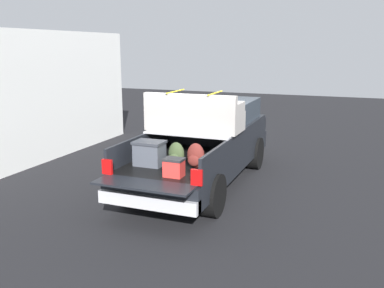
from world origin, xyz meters
name	(u,v)px	position (x,y,z in m)	size (l,w,h in m)	color
ground_plane	(201,184)	(0.00, 0.00, 0.00)	(40.00, 40.00, 0.00)	black
pickup_truck	(206,141)	(0.36, 0.00, 0.97)	(6.05, 2.07, 2.23)	black
building_facade	(26,99)	(-0.17, 4.92, 1.82)	(9.21, 0.36, 3.63)	white
trash_can	(161,128)	(3.70, 2.83, 0.50)	(0.60, 0.60, 0.98)	#2D2D33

